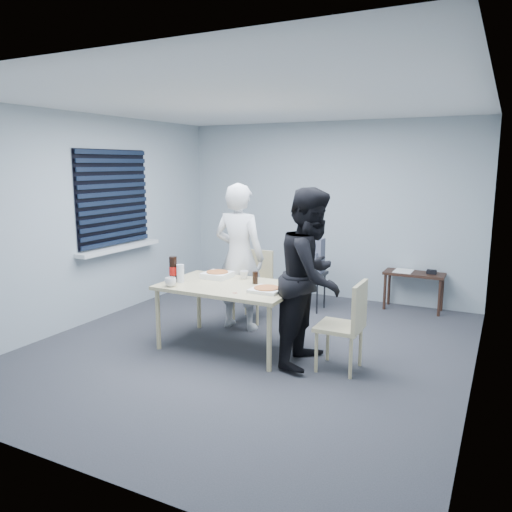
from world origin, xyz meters
The scene contains 19 objects.
room centered at (-2.20, 0.40, 1.44)m, with size 5.00×5.00×5.00m.
dining_table centered at (-0.20, -0.08, 0.65)m, with size 1.45×0.92×0.71m.
chair_far centered at (-0.44, 0.98, 0.51)m, with size 0.42×0.42×0.89m.
chair_right centered at (1.13, -0.12, 0.51)m, with size 0.42×0.42×0.89m.
person_white centered at (-0.43, 0.55, 0.89)m, with size 0.65×0.42×1.77m, color silver.
person_black centered at (0.73, -0.07, 0.89)m, with size 0.86×0.47×1.77m, color black.
side_table centered at (1.35, 2.28, 0.45)m, with size 0.80×0.35×0.53m.
stool centered at (0.07, 1.68, 0.42)m, with size 0.38×0.38×0.53m.
backpack centered at (0.07, 1.66, 0.76)m, with size 0.34×0.25×0.47m.
pizza_box_a centered at (-0.49, 0.15, 0.74)m, with size 0.29×0.29×0.07m.
pizza_box_b centered at (0.28, -0.16, 0.73)m, with size 0.30×0.30×0.04m.
mug_a centered at (-0.72, -0.44, 0.75)m, with size 0.12×0.12×0.10m, color white.
mug_b centered at (-0.19, 0.24, 0.75)m, with size 0.10×0.10×0.09m, color white.
cola_glass centered at (0.02, 0.09, 0.77)m, with size 0.06×0.06×0.13m, color black.
soda_bottle centered at (-0.83, -0.24, 0.84)m, with size 0.09×0.09×0.28m.
plastic_cups centered at (-0.74, -0.23, 0.81)m, with size 0.08×0.08×0.20m, color silver.
rubber_band centered at (0.03, -0.37, 0.71)m, with size 0.05×0.05×0.00m, color red.
papers centered at (1.20, 2.30, 0.53)m, with size 0.24×0.33×0.01m, color white.
black_box centered at (1.57, 2.29, 0.56)m, with size 0.12×0.09×0.05m, color black.
Camera 1 is at (2.42, -4.62, 1.99)m, focal length 35.00 mm.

